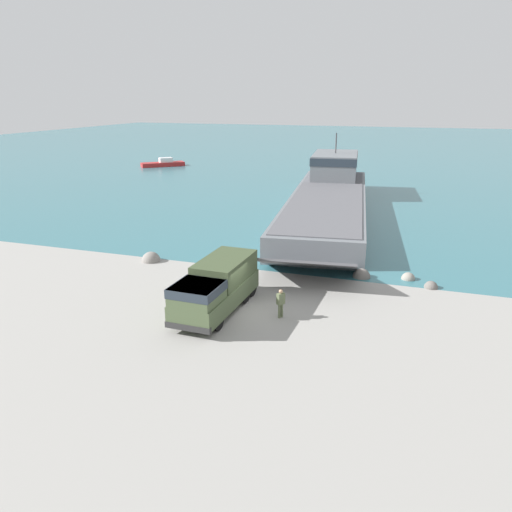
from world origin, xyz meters
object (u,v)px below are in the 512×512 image
Objects in this scene: military_truck at (216,286)px; moored_boat_a at (163,163)px; soldier_on_ramp at (281,302)px; landing_craft at (330,192)px.

military_truck reaches higher than moored_boat_a.
military_truck reaches higher than soldier_on_ramp.
landing_craft is at bearing -167.87° from moored_boat_a.
military_truck is 62.79m from moored_boat_a.
landing_craft is 24.15× the size of soldier_on_ramp.
landing_craft is 5.48× the size of military_truck.
landing_craft is at bearing -51.16° from soldier_on_ramp.
moored_boat_a is (-33.64, 24.82, -1.27)m from landing_craft.
landing_craft is 5.73× the size of moored_boat_a.
soldier_on_ramp is (2.67, -28.53, -0.81)m from landing_craft.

